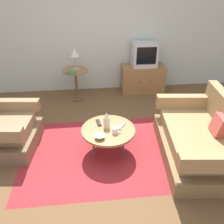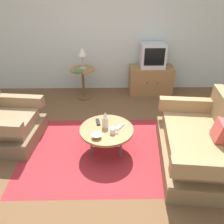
{
  "view_description": "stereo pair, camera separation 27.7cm",
  "coord_description": "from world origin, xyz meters",
  "px_view_note": "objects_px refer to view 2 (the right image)",
  "views": [
    {
      "loc": [
        -0.2,
        -2.63,
        2.34
      ],
      "look_at": [
        0.13,
        0.37,
        0.55
      ],
      "focal_mm": 37.67,
      "sensor_mm": 36.0,
      "label": 1
    },
    {
      "loc": [
        0.08,
        -2.65,
        2.34
      ],
      "look_at": [
        0.13,
        0.37,
        0.55
      ],
      "focal_mm": 37.67,
      "sensor_mm": 36.0,
      "label": 2
    }
  ],
  "objects_px": {
    "couch": "(200,145)",
    "tv_remote_silver": "(120,127)",
    "coffee_table": "(107,130)",
    "mug": "(113,130)",
    "bowl": "(97,136)",
    "tv_stand": "(151,80)",
    "table_lamp": "(82,52)",
    "television": "(153,55)",
    "side_table": "(83,77)",
    "armchair": "(6,125)",
    "vase": "(105,120)",
    "book": "(78,71)",
    "tv_remote_dark": "(98,122)"
  },
  "relations": [
    {
      "from": "television",
      "to": "bowl",
      "type": "distance_m",
      "value": 2.55
    },
    {
      "from": "tv_remote_dark",
      "to": "tv_remote_silver",
      "type": "bearing_deg",
      "value": -121.55
    },
    {
      "from": "couch",
      "to": "tv_stand",
      "type": "bearing_deg",
      "value": 14.51
    },
    {
      "from": "armchair",
      "to": "couch",
      "type": "xyz_separation_m",
      "value": [
        2.88,
        -0.54,
        0.0
      ]
    },
    {
      "from": "couch",
      "to": "tv_stand",
      "type": "xyz_separation_m",
      "value": [
        -0.33,
        2.27,
        0.01
      ]
    },
    {
      "from": "side_table",
      "to": "book",
      "type": "bearing_deg",
      "value": -110.27
    },
    {
      "from": "television",
      "to": "mug",
      "type": "xyz_separation_m",
      "value": [
        -0.88,
        -2.16,
        -0.39
      ]
    },
    {
      "from": "table_lamp",
      "to": "tv_remote_silver",
      "type": "distance_m",
      "value": 1.99
    },
    {
      "from": "table_lamp",
      "to": "bowl",
      "type": "bearing_deg",
      "value": -80.26
    },
    {
      "from": "armchair",
      "to": "coffee_table",
      "type": "distance_m",
      "value": 1.62
    },
    {
      "from": "couch",
      "to": "coffee_table",
      "type": "relative_size",
      "value": 2.16
    },
    {
      "from": "couch",
      "to": "tv_remote_silver",
      "type": "xyz_separation_m",
      "value": [
        -1.11,
        0.26,
        0.14
      ]
    },
    {
      "from": "tv_remote_dark",
      "to": "coffee_table",
      "type": "bearing_deg",
      "value": -151.86
    },
    {
      "from": "tv_remote_silver",
      "to": "book",
      "type": "distance_m",
      "value": 1.78
    },
    {
      "from": "side_table",
      "to": "mug",
      "type": "xyz_separation_m",
      "value": [
        0.59,
        -1.91,
        -0.01
      ]
    },
    {
      "from": "tv_stand",
      "to": "table_lamp",
      "type": "distance_m",
      "value": 1.62
    },
    {
      "from": "television",
      "to": "coffee_table",
      "type": "bearing_deg",
      "value": -115.16
    },
    {
      "from": "coffee_table",
      "to": "bowl",
      "type": "bearing_deg",
      "value": -122.27
    },
    {
      "from": "mug",
      "to": "bowl",
      "type": "bearing_deg",
      "value": -155.08
    },
    {
      "from": "bowl",
      "to": "vase",
      "type": "bearing_deg",
      "value": 65.6
    },
    {
      "from": "mug",
      "to": "armchair",
      "type": "bearing_deg",
      "value": 165.69
    },
    {
      "from": "side_table",
      "to": "table_lamp",
      "type": "bearing_deg",
      "value": 54.56
    },
    {
      "from": "couch",
      "to": "tv_remote_silver",
      "type": "height_order",
      "value": "couch"
    },
    {
      "from": "table_lamp",
      "to": "tv_remote_silver",
      "type": "xyz_separation_m",
      "value": [
        0.68,
        -1.79,
        -0.56
      ]
    },
    {
      "from": "television",
      "to": "table_lamp",
      "type": "height_order",
      "value": "television"
    },
    {
      "from": "side_table",
      "to": "book",
      "type": "xyz_separation_m",
      "value": [
        -0.06,
        -0.17,
        0.2
      ]
    },
    {
      "from": "tv_remote_silver",
      "to": "mug",
      "type": "bearing_deg",
      "value": -0.43
    },
    {
      "from": "coffee_table",
      "to": "bowl",
      "type": "distance_m",
      "value": 0.26
    },
    {
      "from": "coffee_table",
      "to": "side_table",
      "type": "distance_m",
      "value": 1.87
    },
    {
      "from": "coffee_table",
      "to": "television",
      "type": "relative_size",
      "value": 1.51
    },
    {
      "from": "couch",
      "to": "coffee_table",
      "type": "bearing_deg",
      "value": 86.3
    },
    {
      "from": "armchair",
      "to": "couch",
      "type": "bearing_deg",
      "value": 85.47
    },
    {
      "from": "tv_stand",
      "to": "mug",
      "type": "xyz_separation_m",
      "value": [
        -0.88,
        -2.15,
        0.16
      ]
    },
    {
      "from": "armchair",
      "to": "mug",
      "type": "height_order",
      "value": "armchair"
    },
    {
      "from": "television",
      "to": "tv_remote_silver",
      "type": "bearing_deg",
      "value": -110.94
    },
    {
      "from": "vase",
      "to": "bowl",
      "type": "distance_m",
      "value": 0.29
    },
    {
      "from": "armchair",
      "to": "tv_stand",
      "type": "xyz_separation_m",
      "value": [
        2.55,
        1.72,
        0.02
      ]
    },
    {
      "from": "side_table",
      "to": "television",
      "type": "bearing_deg",
      "value": 9.81
    },
    {
      "from": "tv_stand",
      "to": "coffee_table",
      "type": "bearing_deg",
      "value": -115.34
    },
    {
      "from": "tv_stand",
      "to": "vase",
      "type": "relative_size",
      "value": 3.74
    },
    {
      "from": "book",
      "to": "television",
      "type": "bearing_deg",
      "value": 9.19
    },
    {
      "from": "coffee_table",
      "to": "mug",
      "type": "relative_size",
      "value": 6.25
    },
    {
      "from": "table_lamp",
      "to": "bowl",
      "type": "height_order",
      "value": "table_lamp"
    },
    {
      "from": "side_table",
      "to": "couch",
      "type": "bearing_deg",
      "value": -48.46
    },
    {
      "from": "couch",
      "to": "bowl",
      "type": "bearing_deg",
      "value": 95.53
    },
    {
      "from": "bowl",
      "to": "mug",
      "type": "bearing_deg",
      "value": 24.92
    },
    {
      "from": "tv_remote_silver",
      "to": "couch",
      "type": "bearing_deg",
      "value": 112.08
    },
    {
      "from": "tv_stand",
      "to": "book",
      "type": "distance_m",
      "value": 1.63
    },
    {
      "from": "table_lamp",
      "to": "vase",
      "type": "distance_m",
      "value": 1.9
    },
    {
      "from": "armchair",
      "to": "vase",
      "type": "xyz_separation_m",
      "value": [
        1.56,
        -0.28,
        0.25
      ]
    }
  ]
}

